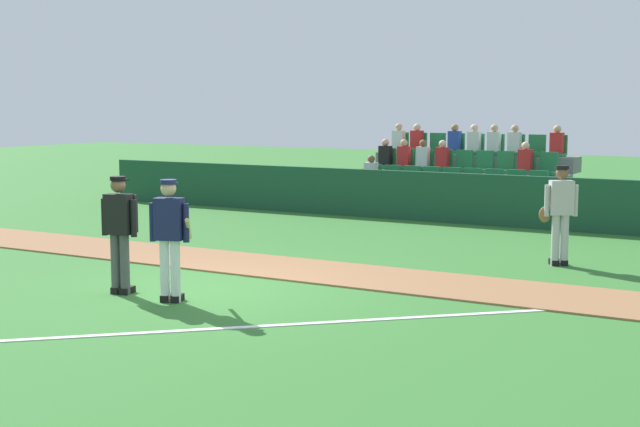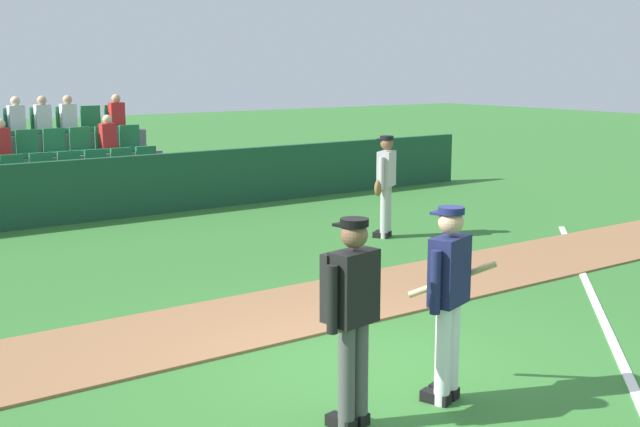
% 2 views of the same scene
% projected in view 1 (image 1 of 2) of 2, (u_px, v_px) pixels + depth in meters
% --- Properties ---
extents(ground_plane, '(80.00, 80.00, 0.00)m').
position_uv_depth(ground_plane, '(202.00, 290.00, 13.41)').
color(ground_plane, '#33702D').
extents(infield_dirt_path, '(28.00, 1.84, 0.03)m').
position_uv_depth(infield_dirt_path, '(277.00, 267.00, 15.25)').
color(infield_dirt_path, '#936642').
rests_on(infield_dirt_path, ground).
extents(foul_line_chalk, '(8.86, 8.24, 0.01)m').
position_uv_depth(foul_line_chalk, '(362.00, 321.00, 11.49)').
color(foul_line_chalk, white).
rests_on(foul_line_chalk, ground).
extents(dugout_fence, '(20.00, 0.16, 1.20)m').
position_uv_depth(dugout_fence, '(435.00, 197.00, 21.25)').
color(dugout_fence, '#19472D').
rests_on(dugout_fence, ground).
extents(stadium_bleachers, '(5.55, 2.95, 2.30)m').
position_uv_depth(stadium_bleachers, '(462.00, 188.00, 22.88)').
color(stadium_bleachers, slate).
rests_on(stadium_bleachers, ground).
extents(batter_navy_jersey, '(0.74, 0.68, 1.76)m').
position_uv_depth(batter_navy_jersey, '(170.00, 235.00, 12.49)').
color(batter_navy_jersey, white).
rests_on(batter_navy_jersey, ground).
extents(umpire_home_plate, '(0.58, 0.35, 1.76)m').
position_uv_depth(umpire_home_plate, '(120.00, 227.00, 13.04)').
color(umpire_home_plate, '#4C4C4C').
rests_on(umpire_home_plate, ground).
extents(runner_grey_jersey, '(0.63, 0.44, 1.76)m').
position_uv_depth(runner_grey_jersey, '(560.00, 211.00, 15.36)').
color(runner_grey_jersey, '#B2B2B2').
rests_on(runner_grey_jersey, ground).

